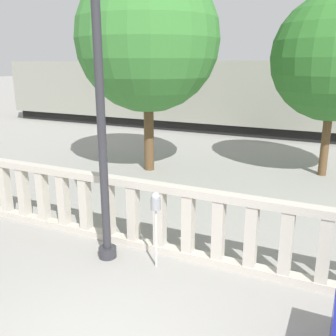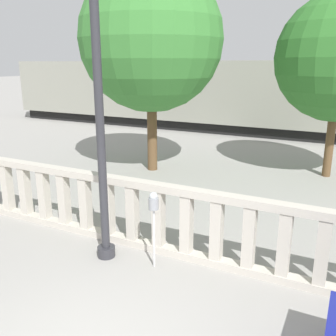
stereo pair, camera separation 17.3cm
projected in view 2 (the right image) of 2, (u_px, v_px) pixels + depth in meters
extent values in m
cube|color=#BCB5A8|center=(186.00, 254.00, 7.06)|extent=(15.99, 0.24, 0.14)
cube|color=#BCB5A8|center=(187.00, 192.00, 6.72)|extent=(15.99, 0.24, 0.14)
cube|color=#BCB5A8|center=(7.00, 187.00, 8.92)|extent=(0.20, 0.20, 1.11)
cube|color=#BCB5A8|center=(25.00, 191.00, 8.66)|extent=(0.20, 0.20, 1.11)
cube|color=#BCB5A8|center=(44.00, 195.00, 8.41)|extent=(0.20, 0.20, 1.11)
cube|color=#BCB5A8|center=(64.00, 199.00, 8.16)|extent=(0.20, 0.20, 1.11)
cube|color=#BCB5A8|center=(85.00, 203.00, 7.90)|extent=(0.20, 0.20, 1.11)
cube|color=#BCB5A8|center=(108.00, 208.00, 7.65)|extent=(0.20, 0.20, 1.11)
cube|color=#BCB5A8|center=(133.00, 213.00, 7.40)|extent=(0.20, 0.20, 1.11)
cube|color=#BCB5A8|center=(159.00, 218.00, 7.14)|extent=(0.20, 0.20, 1.11)
cube|color=#BCB5A8|center=(187.00, 224.00, 6.89)|extent=(0.20, 0.20, 1.11)
cube|color=#BCB5A8|center=(217.00, 230.00, 6.64)|extent=(0.20, 0.20, 1.11)
cube|color=#BCB5A8|center=(249.00, 237.00, 6.38)|extent=(0.20, 0.20, 1.11)
cube|color=#BCB5A8|center=(284.00, 244.00, 6.13)|extent=(0.20, 0.20, 1.11)
cube|color=#BCB5A8|center=(323.00, 252.00, 5.87)|extent=(0.20, 0.20, 1.11)
cylinder|color=#2D2D33|center=(106.00, 251.00, 7.11)|extent=(0.33, 0.33, 0.20)
cylinder|color=#2D2D33|center=(98.00, 83.00, 6.26)|extent=(0.15, 0.15, 6.05)
cylinder|color=silver|center=(154.00, 238.00, 6.64)|extent=(0.04, 0.04, 1.11)
cylinder|color=gray|center=(154.00, 204.00, 6.46)|extent=(0.18, 0.18, 0.20)
sphere|color=#B2B7BC|center=(153.00, 196.00, 6.42)|extent=(0.15, 0.15, 0.15)
cube|color=black|center=(198.00, 124.00, 20.74)|extent=(23.17, 2.25, 0.55)
cube|color=gray|center=(199.00, 91.00, 20.25)|extent=(23.64, 2.82, 3.07)
cube|color=black|center=(249.00, 102.00, 31.94)|extent=(28.58, 2.34, 0.55)
cube|color=gray|center=(251.00, 80.00, 31.44)|extent=(29.16, 2.93, 3.15)
cylinder|color=brown|center=(330.00, 142.00, 11.86)|extent=(0.26, 0.26, 2.26)
cylinder|color=brown|center=(152.00, 133.00, 12.57)|extent=(0.33, 0.33, 2.55)
sphere|color=#387A33|center=(151.00, 39.00, 11.76)|extent=(4.56, 4.56, 4.56)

